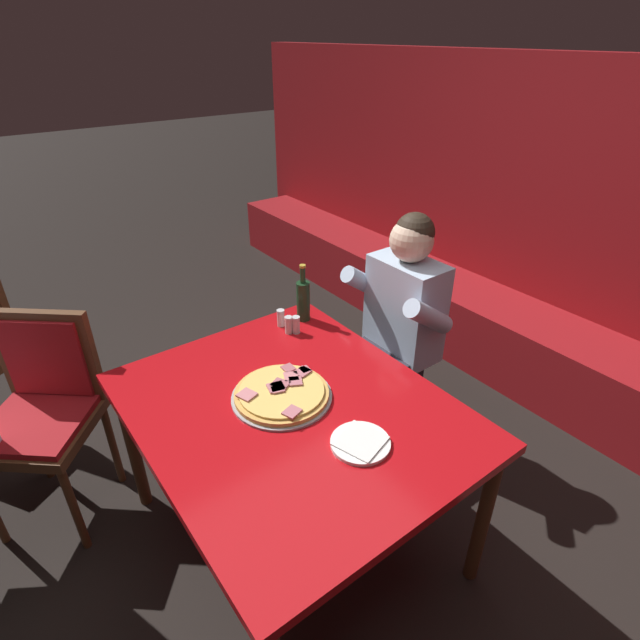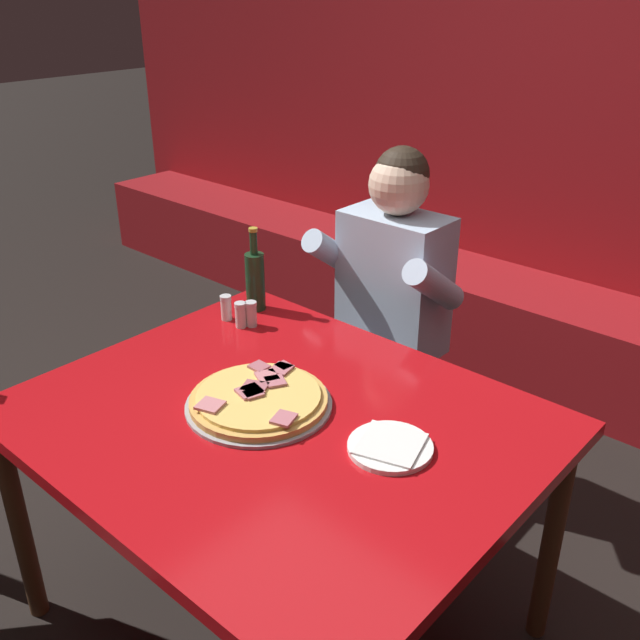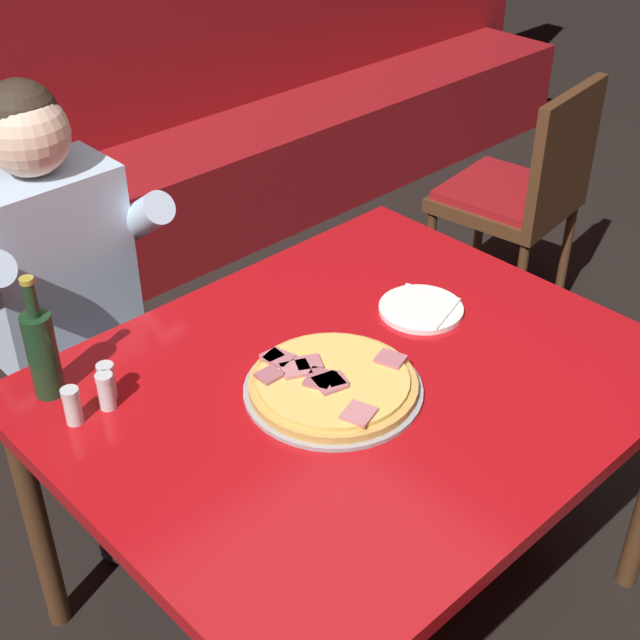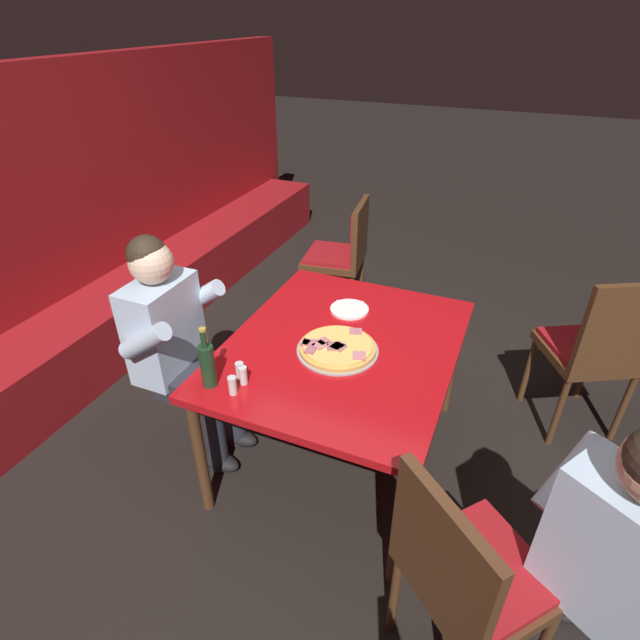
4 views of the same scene
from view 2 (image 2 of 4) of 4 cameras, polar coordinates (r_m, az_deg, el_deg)
ground_plane at (r=2.39m, az=-2.92°, el=-22.83°), size 24.00×24.00×0.00m
booth_wall_panel at (r=3.57m, az=22.38°, el=10.39°), size 6.80×0.16×1.90m
booth_bench at (r=3.53m, az=18.55°, el=-1.76°), size 6.46×0.48×0.46m
main_dining_table at (r=1.93m, az=-3.39°, el=-9.39°), size 1.32×1.08×0.75m
pizza at (r=1.92m, az=-4.82°, el=-6.32°), size 0.39×0.39×0.05m
plate_white_paper at (r=1.77m, az=5.63°, el=-10.04°), size 0.21×0.21×0.02m
beer_bottle at (r=2.43m, az=-5.21°, el=3.28°), size 0.07×0.07×0.29m
shaker_oregano at (r=2.39m, az=-7.51°, el=0.90°), size 0.04×0.04×0.09m
shaker_red_pepper_flakes at (r=2.34m, az=-5.52°, el=0.40°), size 0.04×0.04×0.09m
shaker_black_pepper at (r=2.33m, az=-6.37°, el=0.32°), size 0.04×0.04×0.09m
diner_seated_blue_shirt at (r=2.58m, az=4.75°, el=0.90°), size 0.53×0.53×1.27m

